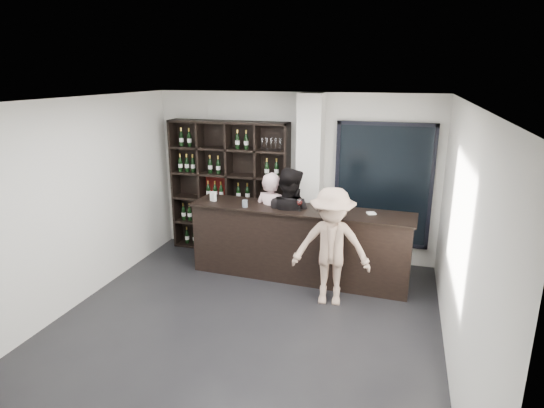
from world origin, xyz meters
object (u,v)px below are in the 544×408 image
(wine_shelf, at_px, (230,188))
(customer, at_px, (331,247))
(taster_black, at_px, (289,222))
(tasting_counter, at_px, (299,243))
(taster_pink, at_px, (272,223))

(wine_shelf, xyz_separation_m, customer, (2.12, -1.52, -0.34))
(taster_black, height_order, customer, taster_black)
(wine_shelf, bearing_deg, tasting_counter, -28.52)
(taster_pink, bearing_deg, customer, 160.71)
(taster_pink, bearing_deg, tasting_counter, -177.65)
(taster_black, relative_size, customer, 1.04)
(tasting_counter, bearing_deg, wine_shelf, 154.08)
(taster_pink, height_order, taster_black, taster_black)
(wine_shelf, relative_size, taster_black, 1.34)
(taster_black, bearing_deg, customer, 153.97)
(taster_black, bearing_deg, taster_pink, 11.34)
(wine_shelf, bearing_deg, taster_black, -28.91)
(customer, bearing_deg, wine_shelf, 139.33)
(tasting_counter, bearing_deg, taster_black, 156.60)
(taster_pink, distance_m, customer, 1.40)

